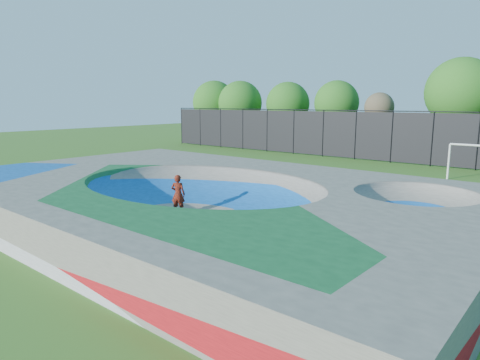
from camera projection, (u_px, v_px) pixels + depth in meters
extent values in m
plane|color=#315E1A|center=(200.00, 217.00, 17.68)|extent=(120.00, 120.00, 0.00)
cube|color=gray|center=(200.00, 199.00, 17.54)|extent=(22.00, 14.00, 1.50)
imported|color=#AC280D|center=(178.00, 194.00, 18.12)|extent=(0.73, 0.63, 1.68)
cube|color=black|center=(179.00, 213.00, 18.26)|extent=(0.81, 0.49, 0.05)
cylinder|color=silver|center=(449.00, 162.00, 26.20)|extent=(0.12, 0.12, 2.17)
cylinder|color=silver|center=(480.00, 146.00, 24.98)|extent=(3.26, 0.12, 0.12)
cylinder|color=black|center=(182.00, 126.00, 48.30)|extent=(0.09, 0.09, 4.00)
cylinder|color=black|center=(200.00, 127.00, 46.41)|extent=(0.09, 0.09, 4.00)
cylinder|color=black|center=(221.00, 128.00, 44.52)|extent=(0.09, 0.09, 4.00)
cylinder|color=black|center=(243.00, 129.00, 42.63)|extent=(0.09, 0.09, 4.00)
cylinder|color=black|center=(267.00, 131.00, 40.74)|extent=(0.09, 0.09, 4.00)
cylinder|color=black|center=(294.00, 132.00, 38.84)|extent=(0.09, 0.09, 4.00)
cylinder|color=black|center=(323.00, 134.00, 36.95)|extent=(0.09, 0.09, 4.00)
cylinder|color=black|center=(356.00, 135.00, 35.06)|extent=(0.09, 0.09, 4.00)
cylinder|color=black|center=(392.00, 137.00, 33.17)|extent=(0.09, 0.09, 4.00)
cylinder|color=black|center=(432.00, 139.00, 31.28)|extent=(0.09, 0.09, 4.00)
cylinder|color=black|center=(478.00, 142.00, 29.39)|extent=(0.09, 0.09, 4.00)
cube|color=black|center=(392.00, 137.00, 33.17)|extent=(48.00, 0.03, 3.80)
cylinder|color=black|center=(393.00, 111.00, 32.81)|extent=(48.00, 0.08, 0.08)
cylinder|color=#4C3626|center=(215.00, 130.00, 51.62)|extent=(0.44, 0.44, 2.71)
sphere|color=#246219|center=(214.00, 102.00, 51.03)|extent=(5.13, 5.13, 5.13)
cylinder|color=#4C3626|center=(240.00, 132.00, 48.50)|extent=(0.44, 0.44, 2.73)
sphere|color=#246219|center=(240.00, 103.00, 47.92)|extent=(4.91, 4.91, 4.91)
cylinder|color=#4C3626|center=(287.00, 133.00, 46.32)|extent=(0.44, 0.44, 2.74)
sphere|color=#246219|center=(288.00, 104.00, 45.76)|extent=(4.65, 4.65, 4.65)
cylinder|color=#4C3626|center=(335.00, 134.00, 42.89)|extent=(0.44, 0.44, 2.97)
sphere|color=#246219|center=(337.00, 103.00, 42.33)|extent=(4.39, 4.39, 4.39)
cylinder|color=#4C3626|center=(377.00, 137.00, 38.66)|extent=(0.44, 0.44, 3.14)
sphere|color=brown|center=(379.00, 107.00, 38.18)|extent=(2.60, 2.60, 2.60)
cylinder|color=#4C3626|center=(456.00, 138.00, 35.38)|extent=(0.44, 0.44, 3.45)
sphere|color=#246219|center=(460.00, 92.00, 34.70)|extent=(5.51, 5.51, 5.51)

